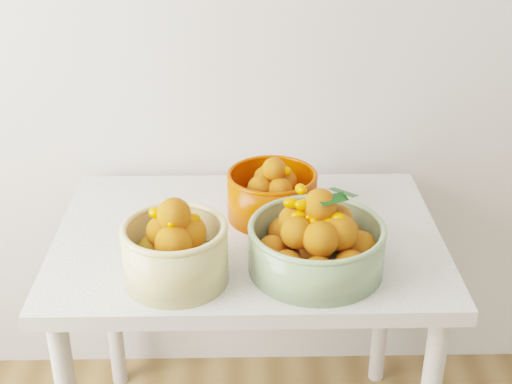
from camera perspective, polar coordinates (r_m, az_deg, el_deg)
table at (r=1.91m, az=-0.62°, el=-5.81°), size 1.00×0.70×0.75m
bowl_cream at (r=1.65m, az=-6.50°, el=-4.64°), size 0.27×0.27×0.21m
bowl_green at (r=1.69m, az=4.89°, el=-4.05°), size 0.35×0.35×0.21m
bowl_orange at (r=1.91m, az=1.31°, el=-0.14°), size 0.31×0.31×0.17m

